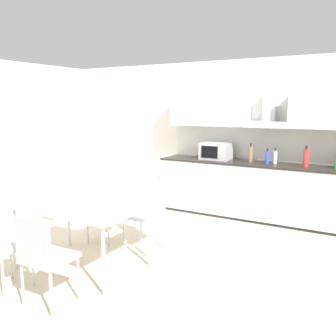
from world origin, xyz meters
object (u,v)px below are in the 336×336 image
(bottle_brown, at_px, (251,154))
(bottle_white, at_px, (275,157))
(chair_near_right, at_px, (42,252))
(microwave, at_px, (216,151))
(chair_far_right, at_px, (148,208))
(dining_table, at_px, (82,207))
(bottle_red, at_px, (306,158))
(pendant_lamp, at_px, (78,93))
(bottle_blue, at_px, (267,157))
(chair_far_left, at_px, (109,201))

(bottle_brown, bearing_deg, bottle_white, 6.80)
(bottle_brown, height_order, chair_near_right, bottle_brown)
(microwave, bearing_deg, chair_far_right, -92.13)
(microwave, relative_size, dining_table, 0.35)
(dining_table, bearing_deg, bottle_red, 56.53)
(bottle_red, bearing_deg, chair_near_right, -112.84)
(chair_far_right, distance_m, pendant_lamp, 1.66)
(microwave, relative_size, chair_far_right, 0.55)
(microwave, distance_m, pendant_lamp, 2.97)
(chair_far_right, height_order, pendant_lamp, pendant_lamp)
(bottle_white, height_order, chair_far_right, bottle_white)
(bottle_white, distance_m, chair_near_right, 3.88)
(bottle_white, bearing_deg, microwave, -176.90)
(dining_table, xyz_separation_m, chair_far_right, (0.31, 0.84, -0.16))
(pendant_lamp, bearing_deg, microwave, 82.27)
(bottle_blue, relative_size, pendant_lamp, 0.75)
(bottle_brown, distance_m, chair_far_left, 2.41)
(chair_far_right, bearing_deg, bottle_red, 51.73)
(microwave, distance_m, bottle_blue, 0.88)
(chair_far_right, bearing_deg, pendant_lamp, -110.17)
(microwave, xyz_separation_m, bottle_brown, (0.60, 0.01, -0.01))
(microwave, relative_size, bottle_white, 1.97)
(bottle_brown, distance_m, chair_far_right, 2.15)
(chair_far_left, bearing_deg, bottle_red, 42.02)
(microwave, xyz_separation_m, pendant_lamp, (-0.38, -2.81, 0.88))
(dining_table, xyz_separation_m, chair_near_right, (0.31, -0.84, -0.16))
(bottle_red, distance_m, chair_near_right, 3.95)
(dining_table, xyz_separation_m, chair_far_left, (-0.31, 0.84, -0.16))
(dining_table, distance_m, chair_far_left, 0.91)
(microwave, distance_m, chair_far_right, 2.04)
(microwave, height_order, bottle_white, microwave)
(chair_near_right, bearing_deg, microwave, 88.88)
(microwave, bearing_deg, dining_table, -97.73)
(dining_table, bearing_deg, chair_near_right, -69.70)
(bottle_red, bearing_deg, bottle_brown, 176.72)
(chair_far_left, relative_size, chair_far_right, 1.00)
(bottle_blue, bearing_deg, bottle_white, 46.39)
(bottle_brown, distance_m, bottle_white, 0.38)
(chair_far_left, bearing_deg, microwave, 70.63)
(chair_far_left, distance_m, chair_far_right, 0.62)
(bottle_red, bearing_deg, pendant_lamp, -123.47)
(bottle_blue, height_order, chair_far_right, bottle_blue)
(bottle_brown, height_order, dining_table, bottle_brown)
(bottle_brown, xyz_separation_m, chair_far_right, (-0.67, -1.98, -0.50))
(bottle_blue, xyz_separation_m, chair_near_right, (-0.95, -3.60, -0.48))
(microwave, bearing_deg, pendant_lamp, -97.73)
(microwave, height_order, chair_far_left, microwave)
(chair_near_right, xyz_separation_m, chair_far_left, (-0.62, 1.68, 0.00))
(microwave, relative_size, chair_near_right, 0.55)
(bottle_blue, height_order, chair_far_left, bottle_blue)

